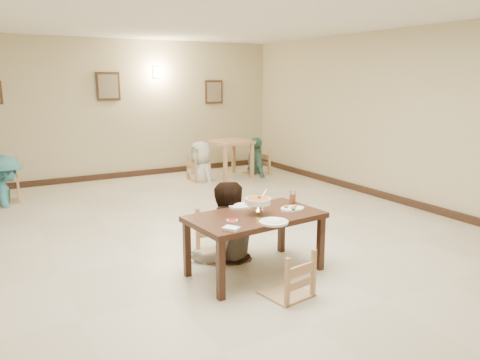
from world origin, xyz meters
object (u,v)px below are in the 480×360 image
main_diner (224,182)px  bg_chair_lr (5,179)px  bg_chair_rr (256,151)px  chair_far (219,214)px  main_table (255,221)px  curry_warmer (258,201)px  chair_near (287,251)px  bg_diner_c (200,141)px  bg_chair_rl (201,157)px  bg_table_right (230,147)px  bg_diner_b (3,155)px  drink_glass (293,198)px  bg_diner_d (256,137)px

main_diner → bg_chair_lr: bearing=-61.1°
bg_chair_rr → chair_far: bearing=-33.5°
main_table → chair_far: bearing=93.3°
curry_warmer → chair_near: bearing=-93.9°
bg_diner_c → main_table: bearing=-25.8°
chair_near → curry_warmer: size_ratio=2.96×
curry_warmer → bg_chair_rl: 5.07m
chair_far → bg_table_right: 4.74m
main_table → bg_diner_c: (1.55, 4.82, 0.24)m
main_diner → chair_near: bearing=94.5°
bg_chair_rr → bg_diner_b: bg_diner_b is taller
main_table → bg_diner_c: bearing=67.2°
bg_diner_b → drink_glass: bearing=-152.5°
bg_table_right → chair_near: bearing=-112.6°
chair_far → curry_warmer: size_ratio=3.34×
drink_glass → bg_chair_rl: bg_chair_rl is taller
bg_diner_c → chair_near: bearing=-24.0°
drink_glass → main_table: bearing=-164.0°
bg_chair_lr → bg_diner_d: (5.18, 0.03, 0.42)m
curry_warmer → bg_diner_c: 5.06m
main_table → drink_glass: 0.68m
curry_warmer → bg_chair_rl: (1.52, 4.83, -0.33)m
chair_near → curry_warmer: 0.73m
main_diner → bg_chair_lr: (-2.16, 4.19, -0.51)m
chair_near → chair_far: bearing=-95.2°
drink_glass → bg_chair_lr: size_ratio=0.17×
bg_chair_rl → bg_diner_c: 0.34m
bg_chair_rl → curry_warmer: bearing=161.5°
drink_glass → bg_chair_lr: bg_chair_lr is taller
chair_near → bg_table_right: chair_near is taller
chair_far → bg_chair_lr: chair_far is taller
main_table → chair_near: 0.65m
chair_near → curry_warmer: bearing=-102.9°
curry_warmer → bg_table_right: bearing=65.3°
main_table → main_diner: main_diner is taller
curry_warmer → bg_diner_b: size_ratio=0.18×
bg_table_right → bg_chair_rr: 0.71m
bg_chair_rr → bg_diner_d: bearing=-177.1°
bg_diner_d → bg_table_right: bearing=103.5°
curry_warmer → bg_diner_c: bearing=72.5°
drink_glass → bg_chair_rr: size_ratio=0.14×
bg_table_right → curry_warmer: bearing=-114.7°
bg_diner_c → bg_diner_d: size_ratio=0.99×
curry_warmer → bg_chair_lr: size_ratio=0.36×
chair_far → bg_diner_b: bearing=123.0°
main_diner → curry_warmer: main_diner is taller
main_diner → bg_table_right: bearing=-117.3°
bg_chair_lr → bg_diner_d: 5.20m
chair_near → main_diner: (-0.06, 1.23, 0.48)m
drink_glass → bg_diner_d: bearing=63.5°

